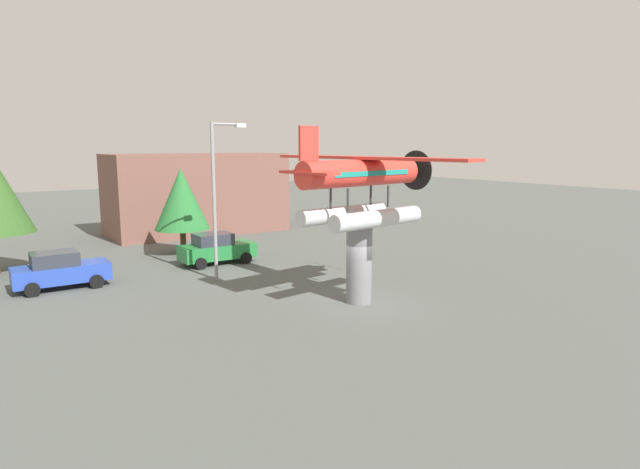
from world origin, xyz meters
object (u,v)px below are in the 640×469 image
car_near_blue (60,270)px  car_mid_green (216,248)px  tree_east (181,199)px  streetlight_primary (218,189)px  storefront_building (197,193)px  display_pedestal (359,264)px  floatplane_monument (362,184)px

car_near_blue → car_mid_green: size_ratio=1.00×
tree_east → car_mid_green: bearing=-79.7°
car_mid_green → tree_east: size_ratio=0.80×
car_mid_green → streetlight_primary: size_ratio=0.54×
streetlight_primary → tree_east: 7.17m
storefront_building → tree_east: bearing=-116.7°
car_mid_green → streetlight_primary: bearing=-110.2°
display_pedestal → floatplane_monument: (0.13, 0.02, 3.36)m
display_pedestal → car_mid_green: 10.75m
display_pedestal → car_near_blue: bearing=137.1°
streetlight_primary → storefront_building: 15.70m
floatplane_monument → tree_east: (-2.84, 14.10, -1.63)m
car_mid_green → storefront_building: (3.31, 11.48, 2.13)m
display_pedestal → storefront_building: bearing=86.7°
streetlight_primary → tree_east: streetlight_primary is taller
car_near_blue → streetlight_primary: 8.24m
car_near_blue → storefront_building: storefront_building is taller
floatplane_monument → car_near_blue: floatplane_monument is taller
streetlight_primary → storefront_building: bearing=72.9°
display_pedestal → tree_east: 14.48m
display_pedestal → car_near_blue: display_pedestal is taller
floatplane_monument → storefront_building: floatplane_monument is taller
car_mid_green → streetlight_primary: streetlight_primary is taller
car_mid_green → storefront_building: 12.13m
car_near_blue → tree_east: bearing=31.0°
car_near_blue → storefront_building: 17.10m
car_near_blue → streetlight_primary: bearing=-19.8°
display_pedestal → floatplane_monument: bearing=8.2°
floatplane_monument → car_mid_green: bearing=93.6°
streetlight_primary → storefront_building: streetlight_primary is taller
display_pedestal → tree_east: tree_east is taller
display_pedestal → car_mid_green: bearing=101.0°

